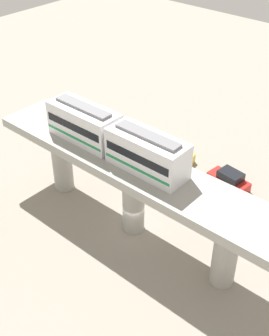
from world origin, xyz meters
TOP-DOWN VIEW (x-y plane):
  - ground_plane at (0.00, 0.00)m, footprint 120.00×120.00m
  - viaduct at (0.00, 0.00)m, footprint 5.20×28.00m
  - train at (0.00, -2.06)m, footprint 2.64×13.55m
  - parked_car_red at (-10.78, 3.13)m, footprint 2.30×4.39m
  - parked_car_yellow at (-10.90, -3.69)m, footprint 2.48×4.44m

SIDE VIEW (x-z plane):
  - ground_plane at x=0.00m, z-range 0.00..0.00m
  - parked_car_red at x=-10.78m, z-range -0.14..1.62m
  - parked_car_yellow at x=-10.90m, z-range -0.14..1.62m
  - viaduct at x=0.00m, z-range 1.83..8.89m
  - train at x=0.00m, z-range 6.97..10.21m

